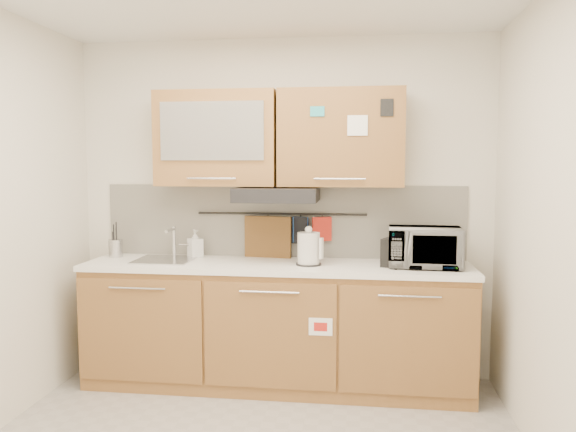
# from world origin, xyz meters

# --- Properties ---
(wall_back) EXTENTS (3.20, 0.00, 3.20)m
(wall_back) POSITION_xyz_m (0.00, 1.50, 1.30)
(wall_back) COLOR silver
(wall_back) RESTS_ON ground
(wall_right) EXTENTS (0.00, 3.00, 3.00)m
(wall_right) POSITION_xyz_m (1.60, 0.00, 1.30)
(wall_right) COLOR silver
(wall_right) RESTS_ON ground
(base_cabinet) EXTENTS (2.80, 0.64, 0.88)m
(base_cabinet) POSITION_xyz_m (0.00, 1.19, 0.41)
(base_cabinet) COLOR #A36939
(base_cabinet) RESTS_ON floor
(countertop) EXTENTS (2.82, 0.62, 0.04)m
(countertop) POSITION_xyz_m (0.00, 1.19, 0.90)
(countertop) COLOR white
(countertop) RESTS_ON base_cabinet
(backsplash) EXTENTS (2.80, 0.02, 0.56)m
(backsplash) POSITION_xyz_m (0.00, 1.49, 1.20)
(backsplash) COLOR silver
(backsplash) RESTS_ON countertop
(upper_cabinets) EXTENTS (1.82, 0.37, 0.70)m
(upper_cabinets) POSITION_xyz_m (-0.00, 1.32, 1.83)
(upper_cabinets) COLOR #A36939
(upper_cabinets) RESTS_ON wall_back
(range_hood) EXTENTS (0.60, 0.46, 0.10)m
(range_hood) POSITION_xyz_m (0.00, 1.25, 1.42)
(range_hood) COLOR black
(range_hood) RESTS_ON upper_cabinets
(sink) EXTENTS (0.42, 0.40, 0.26)m
(sink) POSITION_xyz_m (-0.85, 1.21, 0.92)
(sink) COLOR silver
(sink) RESTS_ON countertop
(utensil_rail) EXTENTS (1.30, 0.02, 0.02)m
(utensil_rail) POSITION_xyz_m (0.00, 1.45, 1.26)
(utensil_rail) COLOR black
(utensil_rail) RESTS_ON backsplash
(utensil_crock) EXTENTS (0.14, 0.14, 0.27)m
(utensil_crock) POSITION_xyz_m (-1.29, 1.31, 0.99)
(utensil_crock) COLOR #B5B5BA
(utensil_crock) RESTS_ON countertop
(kettle) EXTENTS (0.21, 0.21, 0.28)m
(kettle) POSITION_xyz_m (0.24, 1.15, 1.03)
(kettle) COLOR silver
(kettle) RESTS_ON countertop
(toaster) EXTENTS (0.30, 0.24, 0.20)m
(toaster) POSITION_xyz_m (0.90, 1.15, 1.02)
(toaster) COLOR black
(toaster) RESTS_ON countertop
(microwave) EXTENTS (0.52, 0.36, 0.28)m
(microwave) POSITION_xyz_m (1.06, 1.19, 1.06)
(microwave) COLOR #999999
(microwave) RESTS_ON countertop
(soap_bottle) EXTENTS (0.14, 0.14, 0.21)m
(soap_bottle) POSITION_xyz_m (-0.67, 1.38, 1.03)
(soap_bottle) COLOR #999999
(soap_bottle) RESTS_ON countertop
(cutting_board) EXTENTS (0.37, 0.07, 0.45)m
(cutting_board) POSITION_xyz_m (-0.10, 1.44, 1.01)
(cutting_board) COLOR brown
(cutting_board) RESTS_ON utensil_rail
(oven_mitt) EXTENTS (0.12, 0.06, 0.20)m
(oven_mitt) POSITION_xyz_m (0.15, 1.44, 1.14)
(oven_mitt) COLOR #1F4892
(oven_mitt) RESTS_ON utensil_rail
(dark_pouch) EXTENTS (0.14, 0.08, 0.21)m
(dark_pouch) POSITION_xyz_m (0.15, 1.44, 1.14)
(dark_pouch) COLOR black
(dark_pouch) RESTS_ON utensil_rail
(pot_holder) EXTENTS (0.15, 0.08, 0.18)m
(pot_holder) POSITION_xyz_m (0.32, 1.44, 1.15)
(pot_holder) COLOR red
(pot_holder) RESTS_ON utensil_rail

